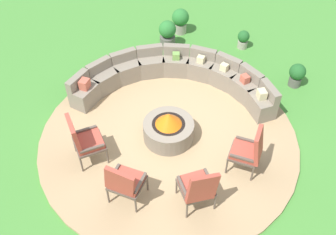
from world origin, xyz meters
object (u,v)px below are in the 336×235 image
(potted_plant_1, at_px, (180,20))
(potted_plant_2, at_px, (297,74))
(lounge_chair_front_left, at_px, (83,139))
(potted_plant_0, at_px, (168,33))
(lounge_chair_back_right, at_px, (249,150))
(lounge_chair_back_left, at_px, (198,187))
(fire_pit, at_px, (169,129))
(lounge_chair_front_right, at_px, (124,182))
(curved_stone_bench, at_px, (175,77))
(potted_plant_3, at_px, (243,39))

(potted_plant_1, xyz_separation_m, potted_plant_2, (2.58, -2.44, -0.07))
(lounge_chair_front_left, bearing_deg, potted_plant_1, 133.70)
(potted_plant_0, bearing_deg, lounge_chair_back_right, -73.18)
(lounge_chair_front_left, xyz_separation_m, potted_plant_2, (4.80, 2.05, -0.30))
(lounge_chair_back_left, height_order, potted_plant_1, lounge_chair_back_left)
(fire_pit, distance_m, lounge_chair_front_right, 1.73)
(fire_pit, distance_m, curved_stone_bench, 1.64)
(potted_plant_2, bearing_deg, potted_plant_1, 136.55)
(lounge_chair_back_left, bearing_deg, lounge_chair_back_right, 20.83)
(lounge_chair_front_left, xyz_separation_m, lounge_chair_back_left, (2.07, -1.19, -0.03))
(lounge_chair_front_right, height_order, potted_plant_1, lounge_chair_front_right)
(lounge_chair_back_right, height_order, potted_plant_2, lounge_chair_back_right)
(potted_plant_1, distance_m, potted_plant_2, 3.55)
(lounge_chair_front_right, relative_size, potted_plant_1, 1.48)
(lounge_chair_back_left, height_order, potted_plant_0, lounge_chair_back_left)
(lounge_chair_front_left, distance_m, potted_plant_2, 5.23)
(potted_plant_0, distance_m, potted_plant_2, 3.46)
(lounge_chair_back_left, relative_size, potted_plant_0, 1.36)
(lounge_chair_back_right, distance_m, potted_plant_2, 3.01)
(curved_stone_bench, bearing_deg, lounge_chair_back_right, -64.19)
(lounge_chair_back_right, distance_m, potted_plant_1, 5.00)
(lounge_chair_front_right, xyz_separation_m, potted_plant_0, (1.03, 4.84, -0.19))
(fire_pit, bearing_deg, lounge_chair_front_left, -164.22)
(fire_pit, xyz_separation_m, lounge_chair_back_right, (1.46, -0.89, 0.29))
(potted_plant_3, bearing_deg, potted_plant_2, -59.14)
(fire_pit, relative_size, lounge_chair_back_right, 0.99)
(potted_plant_1, bearing_deg, fire_pit, -98.02)
(curved_stone_bench, xyz_separation_m, potted_plant_2, (2.91, -0.04, -0.03))
(lounge_chair_front_right, bearing_deg, lounge_chair_back_right, 39.20)
(fire_pit, relative_size, potted_plant_3, 2.06)
(fire_pit, xyz_separation_m, curved_stone_bench, (0.24, 1.62, 0.03))
(potted_plant_2, xyz_separation_m, potted_plant_3, (-0.96, 1.61, -0.06))
(potted_plant_0, relative_size, potted_plant_2, 1.29)
(curved_stone_bench, height_order, potted_plant_0, curved_stone_bench)
(fire_pit, bearing_deg, lounge_chair_back_left, -76.01)
(fire_pit, bearing_deg, potted_plant_3, 55.71)
(lounge_chair_back_left, xyz_separation_m, potted_plant_0, (-0.24, 5.02, -0.18))
(potted_plant_2, relative_size, potted_plant_3, 1.18)
(fire_pit, relative_size, potted_plant_1, 1.46)
(potted_plant_1, bearing_deg, potted_plant_3, -27.17)
(potted_plant_2, bearing_deg, potted_plant_0, 149.19)
(lounge_chair_back_left, relative_size, potted_plant_1, 1.46)
(lounge_chair_back_left, xyz_separation_m, potted_plant_1, (0.15, 5.69, -0.20))
(lounge_chair_back_right, bearing_deg, lounge_chair_front_right, 128.39)
(lounge_chair_back_left, distance_m, potted_plant_2, 4.25)
(fire_pit, xyz_separation_m, potted_plant_1, (0.57, 4.03, 0.07))
(lounge_chair_back_right, relative_size, potted_plant_2, 1.78)
(curved_stone_bench, height_order, potted_plant_2, curved_stone_bench)
(fire_pit, xyz_separation_m, potted_plant_0, (0.17, 3.36, 0.09))
(lounge_chair_front_left, height_order, potted_plant_2, lounge_chair_front_left)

